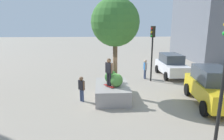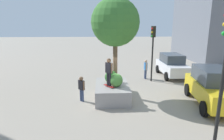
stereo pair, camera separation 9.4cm
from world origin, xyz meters
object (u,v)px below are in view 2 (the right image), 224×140
Objects in this scene: planter_ledge at (112,91)px; taxi_cab at (213,87)px; plaza_tree at (115,23)px; traffic_light_median at (153,44)px; passerby_with_bag at (146,68)px; bystander_watching at (82,87)px; skateboarder at (109,70)px; police_car at (172,65)px; skateboard at (109,86)px.

taxi_cab reaches higher than planter_ledge.
plaza_tree is 4.60m from traffic_light_median.
bystander_watching is (4.65, -4.84, -0.06)m from passerby_with_bag.
skateboarder is at bearing -97.73° from taxi_cab.
plaza_tree is at bearing -108.66° from taxi_cab.
skateboarder is 1.07× the size of bystander_watching.
skateboarder reaches higher than police_car.
plaza_tree is (-0.54, 0.23, 4.13)m from planter_ledge.
skateboarder is 8.00m from police_car.
bystander_watching is at bearing -53.63° from police_car.
plaza_tree is 6.69m from taxi_cab.
skateboard is 5.74m from passerby_with_bag.
traffic_light_median is (-2.99, 3.11, -1.61)m from plaza_tree.
traffic_light_median reaches higher than passerby_with_bag.
plaza_tree is 3.80m from skateboard.
plaza_tree is at bearing 157.16° from planter_ledge.
skateboard is 5.73m from traffic_light_median.
skateboarder reaches higher than passerby_with_bag.
traffic_light_median is at bearing 133.86° from plaza_tree.
planter_ledge is 0.73× the size of traffic_light_median.
passerby_with_bag is (-4.25, 3.02, 0.48)m from planter_ledge.
plaza_tree reaches higher than planter_ledge.
plaza_tree reaches higher than passerby_with_bag.
skateboard is (0.49, -0.20, 0.50)m from planter_ledge.
skateboard is (1.03, -0.43, -3.63)m from plaza_tree.
plaza_tree is at bearing 157.24° from skateboard.
skateboard is at bearing -34.22° from passerby_with_bag.
passerby_with_bag is at bearing 133.84° from bystander_watching.
police_car is 6.30m from taxi_cab.
police_car is 9.12m from bystander_watching.
police_car is at bearing 133.85° from skateboarder.
taxi_cab is at bearing 25.39° from traffic_light_median.
bystander_watching reaches higher than skateboard.
traffic_light_median is at bearing 138.61° from skateboard.
taxi_cab reaches higher than passerby_with_bag.
bystander_watching is at bearing -93.42° from skateboarder.
skateboard reaches higher than planter_ledge.
planter_ledge is at bearing -43.40° from traffic_light_median.
plaza_tree is 3.20× the size of passerby_with_bag.
taxi_cab is 7.49m from bystander_watching.
police_car is at bearing 130.18° from plaza_tree.
passerby_with_bag reaches higher than skateboard.
skateboard is 0.51× the size of bystander_watching.
skateboard is 1.62m from bystander_watching.
passerby_with_bag is (-5.54, -2.60, -0.14)m from taxi_cab.
taxi_cab is at bearing 0.86° from police_car.
taxi_cab is 1.09× the size of traffic_light_median.
passerby_with_bag is (-4.74, 3.23, -0.02)m from skateboard.
plaza_tree is 6.63× the size of skateboard.
bystander_watching is at bearing -65.45° from plaza_tree.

